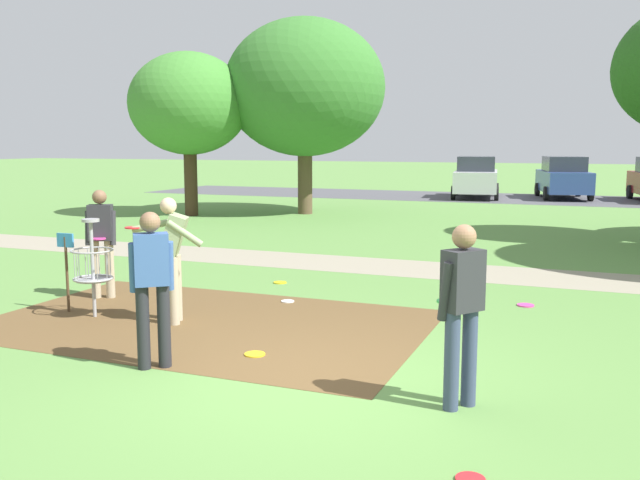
{
  "coord_description": "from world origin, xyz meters",
  "views": [
    {
      "loc": [
        2.65,
        -6.29,
        2.43
      ],
      "look_at": [
        -1.08,
        3.11,
        1.0
      ],
      "focal_mm": 38.61,
      "sensor_mm": 36.0,
      "label": 1
    }
  ],
  "objects_px": {
    "frisbee_far_right": "(470,479)",
    "tree_mid_center": "(189,104)",
    "parked_car_center_left": "(563,177)",
    "player_waiting_right": "(152,281)",
    "disc_golf_basket": "(90,264)",
    "frisbee_mid_grass": "(526,305)",
    "frisbee_scattered_a": "(255,354)",
    "player_throwing": "(173,251)",
    "parked_car_leftmost": "(476,177)",
    "player_waiting_left": "(462,305)",
    "frisbee_by_tee": "(288,301)",
    "tree_near_left": "(305,88)",
    "player_foreground_watching": "(101,237)",
    "frisbee_far_left": "(280,282)"
  },
  "relations": [
    {
      "from": "frisbee_mid_grass",
      "to": "frisbee_far_right",
      "type": "height_order",
      "value": "same"
    },
    {
      "from": "frisbee_scattered_a",
      "to": "player_waiting_right",
      "type": "bearing_deg",
      "value": -135.46
    },
    {
      "from": "frisbee_by_tee",
      "to": "parked_car_leftmost",
      "type": "height_order",
      "value": "parked_car_leftmost"
    },
    {
      "from": "player_throwing",
      "to": "parked_car_center_left",
      "type": "relative_size",
      "value": 0.38
    },
    {
      "from": "player_waiting_right",
      "to": "parked_car_leftmost",
      "type": "height_order",
      "value": "parked_car_leftmost"
    },
    {
      "from": "player_throwing",
      "to": "disc_golf_basket",
      "type": "bearing_deg",
      "value": -173.63
    },
    {
      "from": "tree_near_left",
      "to": "tree_mid_center",
      "type": "xyz_separation_m",
      "value": [
        -3.34,
        -1.96,
        -0.57
      ]
    },
    {
      "from": "tree_mid_center",
      "to": "parked_car_leftmost",
      "type": "bearing_deg",
      "value": 55.2
    },
    {
      "from": "player_foreground_watching",
      "to": "player_throwing",
      "type": "bearing_deg",
      "value": -24.6
    },
    {
      "from": "frisbee_by_tee",
      "to": "frisbee_far_left",
      "type": "bearing_deg",
      "value": 119.6
    },
    {
      "from": "frisbee_far_right",
      "to": "tree_mid_center",
      "type": "distance_m",
      "value": 19.55
    },
    {
      "from": "disc_golf_basket",
      "to": "frisbee_mid_grass",
      "type": "height_order",
      "value": "disc_golf_basket"
    },
    {
      "from": "frisbee_far_left",
      "to": "frisbee_by_tee",
      "type": "bearing_deg",
      "value": -60.4
    },
    {
      "from": "disc_golf_basket",
      "to": "frisbee_by_tee",
      "type": "height_order",
      "value": "disc_golf_basket"
    },
    {
      "from": "player_waiting_right",
      "to": "frisbee_far_left",
      "type": "bearing_deg",
      "value": 98.09
    },
    {
      "from": "player_waiting_right",
      "to": "disc_golf_basket",
      "type": "bearing_deg",
      "value": 144.09
    },
    {
      "from": "player_foreground_watching",
      "to": "frisbee_scattered_a",
      "type": "bearing_deg",
      "value": -26.35
    },
    {
      "from": "frisbee_by_tee",
      "to": "tree_near_left",
      "type": "height_order",
      "value": "tree_near_left"
    },
    {
      "from": "tree_mid_center",
      "to": "tree_near_left",
      "type": "bearing_deg",
      "value": 30.38
    },
    {
      "from": "frisbee_scattered_a",
      "to": "parked_car_leftmost",
      "type": "bearing_deg",
      "value": 93.11
    },
    {
      "from": "player_waiting_left",
      "to": "parked_car_center_left",
      "type": "relative_size",
      "value": 0.38
    },
    {
      "from": "player_throwing",
      "to": "frisbee_far_right",
      "type": "distance_m",
      "value": 5.49
    },
    {
      "from": "frisbee_by_tee",
      "to": "frisbee_mid_grass",
      "type": "distance_m",
      "value": 3.61
    },
    {
      "from": "frisbee_mid_grass",
      "to": "frisbee_by_tee",
      "type": "bearing_deg",
      "value": -162.37
    },
    {
      "from": "frisbee_by_tee",
      "to": "frisbee_mid_grass",
      "type": "relative_size",
      "value": 0.8
    },
    {
      "from": "frisbee_far_left",
      "to": "disc_golf_basket",
      "type": "bearing_deg",
      "value": -115.74
    },
    {
      "from": "player_waiting_left",
      "to": "parked_car_leftmost",
      "type": "xyz_separation_m",
      "value": [
        -3.79,
        24.84,
        -0.05
      ]
    },
    {
      "from": "tree_near_left",
      "to": "parked_car_leftmost",
      "type": "bearing_deg",
      "value": 64.42
    },
    {
      "from": "player_waiting_right",
      "to": "parked_car_center_left",
      "type": "distance_m",
      "value": 26.22
    },
    {
      "from": "tree_mid_center",
      "to": "player_foreground_watching",
      "type": "bearing_deg",
      "value": -64.15
    },
    {
      "from": "player_waiting_right",
      "to": "frisbee_far_right",
      "type": "xyz_separation_m",
      "value": [
        3.63,
        -1.29,
        -0.96
      ]
    },
    {
      "from": "parked_car_center_left",
      "to": "frisbee_mid_grass",
      "type": "bearing_deg",
      "value": -89.0
    },
    {
      "from": "frisbee_scattered_a",
      "to": "tree_mid_center",
      "type": "bearing_deg",
      "value": 124.73
    },
    {
      "from": "tree_mid_center",
      "to": "disc_golf_basket",
      "type": "bearing_deg",
      "value": -63.68
    },
    {
      "from": "frisbee_by_tee",
      "to": "tree_mid_center",
      "type": "relative_size",
      "value": 0.04
    },
    {
      "from": "parked_car_leftmost",
      "to": "frisbee_far_left",
      "type": "bearing_deg",
      "value": -90.46
    },
    {
      "from": "disc_golf_basket",
      "to": "frisbee_far_right",
      "type": "distance_m",
      "value": 6.49
    },
    {
      "from": "frisbee_scattered_a",
      "to": "tree_near_left",
      "type": "distance_m",
      "value": 16.58
    },
    {
      "from": "frisbee_far_left",
      "to": "frisbee_scattered_a",
      "type": "xyz_separation_m",
      "value": [
        1.47,
        -3.85,
        0.0
      ]
    },
    {
      "from": "player_throwing",
      "to": "player_waiting_right",
      "type": "bearing_deg",
      "value": -62.94
    },
    {
      "from": "frisbee_scattered_a",
      "to": "player_throwing",
      "type": "bearing_deg",
      "value": 151.74
    },
    {
      "from": "parked_car_center_left",
      "to": "player_waiting_right",
      "type": "bearing_deg",
      "value": -96.83
    },
    {
      "from": "frisbee_far_right",
      "to": "parked_car_leftmost",
      "type": "height_order",
      "value": "parked_car_leftmost"
    },
    {
      "from": "frisbee_mid_grass",
      "to": "tree_mid_center",
      "type": "height_order",
      "value": "tree_mid_center"
    },
    {
      "from": "frisbee_mid_grass",
      "to": "parked_car_center_left",
      "type": "relative_size",
      "value": 0.06
    },
    {
      "from": "player_waiting_left",
      "to": "parked_car_center_left",
      "type": "height_order",
      "value": "parked_car_center_left"
    },
    {
      "from": "frisbee_far_right",
      "to": "tree_mid_center",
      "type": "height_order",
      "value": "tree_mid_center"
    },
    {
      "from": "frisbee_by_tee",
      "to": "frisbee_scattered_a",
      "type": "distance_m",
      "value": 2.69
    },
    {
      "from": "player_foreground_watching",
      "to": "player_waiting_left",
      "type": "bearing_deg",
      "value": -22.26
    },
    {
      "from": "frisbee_far_right",
      "to": "parked_car_leftmost",
      "type": "xyz_separation_m",
      "value": [
        -4.13,
        26.21,
        0.91
      ]
    }
  ]
}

